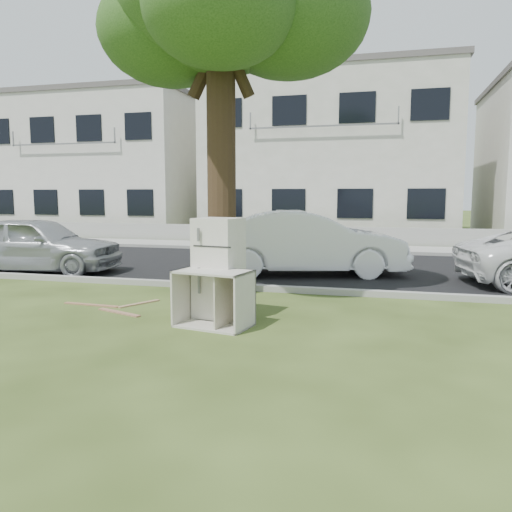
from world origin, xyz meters
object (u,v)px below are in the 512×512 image
(car_center, at_px, (307,243))
(car_left, at_px, (36,244))
(fridge, at_px, (219,269))
(cabinet, at_px, (214,298))

(car_center, xyz_separation_m, car_left, (-6.64, -1.34, -0.07))
(car_center, bearing_deg, fridge, 156.80)
(cabinet, bearing_deg, car_left, 158.67)
(cabinet, bearing_deg, car_center, 94.35)
(fridge, distance_m, car_left, 6.86)
(car_center, height_order, car_left, car_center)
(cabinet, height_order, car_left, car_left)
(fridge, bearing_deg, car_center, 92.34)
(cabinet, height_order, car_center, car_center)
(fridge, xyz_separation_m, car_left, (-5.99, 3.33, -0.08))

